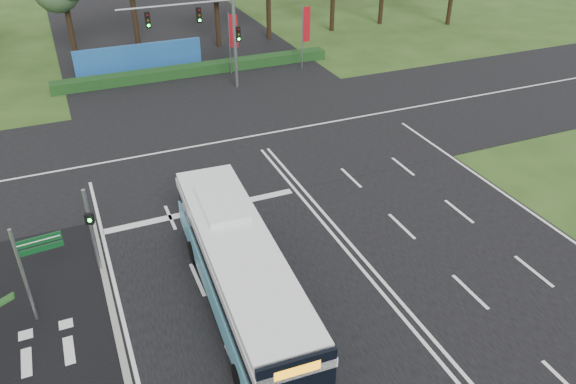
% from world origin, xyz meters
% --- Properties ---
extents(ground, '(120.00, 120.00, 0.00)m').
position_xyz_m(ground, '(0.00, 0.00, 0.00)').
color(ground, '#274517').
rests_on(ground, ground).
extents(road_main, '(20.00, 120.00, 0.04)m').
position_xyz_m(road_main, '(0.00, 0.00, 0.02)').
color(road_main, black).
rests_on(road_main, ground).
extents(road_cross, '(120.00, 14.00, 0.05)m').
position_xyz_m(road_cross, '(0.00, 12.00, 0.03)').
color(road_cross, black).
rests_on(road_cross, ground).
extents(bike_path, '(5.00, 18.00, 0.06)m').
position_xyz_m(bike_path, '(-12.50, -3.00, 0.03)').
color(bike_path, black).
rests_on(bike_path, ground).
extents(kerb_strip, '(0.25, 18.00, 0.12)m').
position_xyz_m(kerb_strip, '(-10.10, -3.00, 0.06)').
color(kerb_strip, gray).
rests_on(kerb_strip, ground).
extents(city_bus, '(3.08, 12.03, 3.42)m').
position_xyz_m(city_bus, '(-5.40, -2.22, 1.72)').
color(city_bus, '#59AECE').
rests_on(city_bus, ground).
extents(pedestrian_signal, '(0.37, 0.44, 3.96)m').
position_xyz_m(pedestrian_signal, '(-10.20, 2.21, 2.17)').
color(pedestrian_signal, gray).
rests_on(pedestrian_signal, ground).
extents(street_sign, '(1.62, 0.24, 4.16)m').
position_xyz_m(street_sign, '(-12.44, 0.18, 2.61)').
color(street_sign, gray).
rests_on(street_sign, ground).
extents(banner_flag_mid, '(0.66, 0.33, 4.78)m').
position_xyz_m(banner_flag_mid, '(2.77, 23.49, 3.11)').
color(banner_flag_mid, gray).
rests_on(banner_flag_mid, ground).
extents(banner_flag_right, '(0.74, 0.19, 5.06)m').
position_xyz_m(banner_flag_right, '(8.40, 22.34, 3.28)').
color(banner_flag_right, gray).
rests_on(banner_flag_right, ground).
extents(traffic_light_gantry, '(8.41, 0.28, 7.00)m').
position_xyz_m(traffic_light_gantry, '(0.21, 20.50, 4.66)').
color(traffic_light_gantry, gray).
rests_on(traffic_light_gantry, ground).
extents(hedge, '(22.00, 1.20, 0.80)m').
position_xyz_m(hedge, '(0.00, 24.50, 0.40)').
color(hedge, '#153A15').
rests_on(hedge, ground).
extents(blue_hoarding, '(10.00, 0.30, 2.20)m').
position_xyz_m(blue_hoarding, '(-4.00, 27.00, 1.10)').
color(blue_hoarding, '#1E58A4').
rests_on(blue_hoarding, ground).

